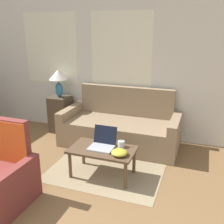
# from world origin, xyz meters

# --- Properties ---
(wall_back) EXTENTS (6.65, 0.06, 2.60)m
(wall_back) POSITION_xyz_m (-0.00, 3.85, 1.31)
(wall_back) COLOR silver
(wall_back) RESTS_ON ground_plane
(rug) EXTENTS (1.56, 1.91, 0.01)m
(rug) POSITION_xyz_m (0.86, 2.83, 0.00)
(rug) COLOR #9E8966
(rug) RESTS_ON ground_plane
(couch) EXTENTS (1.96, 0.87, 0.94)m
(couch) POSITION_xyz_m (0.77, 3.40, 0.28)
(couch) COLOR #937A5B
(couch) RESTS_ON ground_plane
(side_table) EXTENTS (0.36, 0.36, 0.69)m
(side_table) POSITION_xyz_m (-0.50, 3.56, 0.34)
(side_table) COLOR #4C3D2D
(side_table) RESTS_ON ground_plane
(table_lamp) EXTENTS (0.34, 0.34, 0.51)m
(table_lamp) POSITION_xyz_m (-0.50, 3.56, 1.04)
(table_lamp) COLOR teal
(table_lamp) RESTS_ON side_table
(coffee_table) EXTENTS (0.87, 0.50, 0.40)m
(coffee_table) POSITION_xyz_m (0.86, 2.32, 0.35)
(coffee_table) COLOR brown
(coffee_table) RESTS_ON ground_plane
(laptop) EXTENTS (0.32, 0.32, 0.26)m
(laptop) POSITION_xyz_m (0.85, 2.38, 0.46)
(laptop) COLOR #B7B7BC
(laptop) RESTS_ON coffee_table
(cup_navy) EXTENTS (0.09, 0.09, 0.09)m
(cup_navy) POSITION_xyz_m (1.08, 2.46, 0.44)
(cup_navy) COLOR white
(cup_navy) RESTS_ON coffee_table
(snack_bowl) EXTENTS (0.21, 0.21, 0.07)m
(snack_bowl) POSITION_xyz_m (1.13, 2.22, 0.43)
(snack_bowl) COLOR gold
(snack_bowl) RESTS_ON coffee_table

